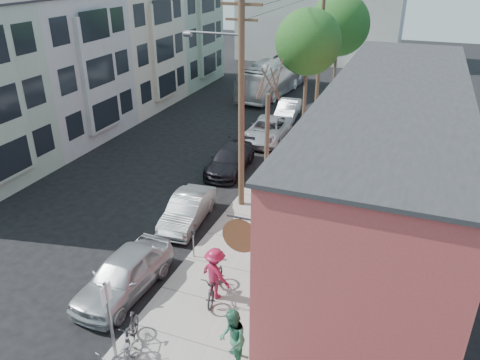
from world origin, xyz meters
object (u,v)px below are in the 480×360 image
(parking_meter_far, at_px, (265,156))
(car_0, at_px, (124,274))
(parked_bike_b, at_px, (120,359))
(car_3, at_px, (267,130))
(patio_chair_b, at_px, (259,325))
(patron_green, at_px, (232,339))
(bus, at_px, (275,77))
(patron_grey, at_px, (299,239))
(cyclist, at_px, (215,273))
(parked_bike_a, at_px, (131,332))
(utility_pole_near, at_px, (240,99))
(tree_leafy_far, at_px, (339,25))
(parking_meter_near, at_px, (193,239))
(sign_post, at_px, (109,314))
(car_2, at_px, (230,159))
(tree_leafy_mid, at_px, (308,42))
(car_1, at_px, (188,210))
(car_4, at_px, (288,109))
(tree_bare, at_px, (267,140))
(patio_chair_a, at_px, (268,298))

(parking_meter_far, bearing_deg, car_0, -96.97)
(parking_meter_far, height_order, parked_bike_b, parking_meter_far)
(car_0, distance_m, car_3, 16.67)
(patio_chair_b, height_order, patron_green, patron_green)
(parked_bike_b, distance_m, bus, 31.69)
(patron_grey, distance_m, cyclist, 4.09)
(car_0, bearing_deg, cyclist, 16.32)
(parked_bike_a, bearing_deg, car_3, 76.54)
(parking_meter_far, distance_m, patron_grey, 8.49)
(patio_chair_b, bearing_deg, utility_pole_near, 119.13)
(utility_pole_near, relative_size, bus, 0.93)
(tree_leafy_far, bearing_deg, parking_meter_near, -91.20)
(sign_post, distance_m, patron_green, 3.63)
(cyclist, xyz_separation_m, car_0, (-3.25, -0.81, -0.36))
(parking_meter_far, relative_size, car_2, 0.27)
(parking_meter_near, distance_m, utility_pole_near, 6.56)
(cyclist, bearing_deg, parking_meter_near, -23.87)
(utility_pole_near, bearing_deg, patio_chair_b, -64.99)
(utility_pole_near, bearing_deg, parked_bike_a, -89.00)
(cyclist, bearing_deg, parked_bike_b, 95.87)
(parked_bike_b, bearing_deg, patio_chair_b, 51.42)
(tree_leafy_mid, distance_m, car_1, 14.41)
(tree_leafy_mid, bearing_deg, car_4, 120.44)
(tree_bare, relative_size, parked_bike_b, 2.47)
(sign_post, xyz_separation_m, bus, (-4.59, 30.86, -0.34))
(patio_chair_a, height_order, car_4, car_4)
(patio_chair_a, relative_size, parked_bike_a, 0.51)
(parking_meter_near, distance_m, patron_green, 5.75)
(utility_pole_near, height_order, car_2, utility_pole_near)
(parked_bike_b, distance_m, car_3, 20.05)
(sign_post, relative_size, patron_green, 1.42)
(sign_post, bearing_deg, utility_pole_near, 89.78)
(car_3, bearing_deg, tree_leafy_far, 79.52)
(parking_meter_near, xyz_separation_m, patron_grey, (3.90, 1.62, -0.06))
(tree_leafy_far, distance_m, patio_chair_a, 28.89)
(sign_post, relative_size, bus, 0.26)
(patio_chair_a, xyz_separation_m, car_3, (-5.18, 15.83, 0.12))
(sign_post, distance_m, car_1, 8.31)
(tree_leafy_far, height_order, patio_chair_b, tree_leafy_far)
(tree_leafy_mid, bearing_deg, sign_post, -91.22)
(patio_chair_a, bearing_deg, car_1, 137.01)
(parking_meter_near, distance_m, car_4, 19.11)
(tree_leafy_far, distance_m, parked_bike_a, 31.78)
(patron_grey, distance_m, car_1, 5.50)
(parking_meter_far, relative_size, patron_green, 0.63)
(parking_meter_near, xyz_separation_m, patio_chair_b, (3.88, -3.18, -0.39))
(tree_bare, distance_m, cyclist, 9.71)
(tree_leafy_far, xyz_separation_m, parked_bike_b, (0.04, -32.33, -5.28))
(patio_chair_a, height_order, patio_chair_b, same)
(car_4, bearing_deg, cyclist, -86.47)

